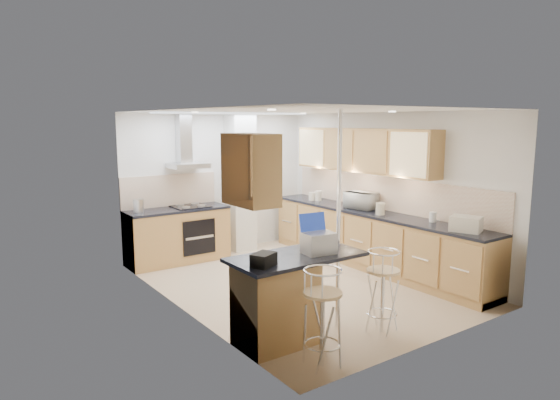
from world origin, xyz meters
TOP-DOWN VIEW (x-y plane):
  - ground at (0.00, 0.00)m, footprint 4.80×4.80m
  - room_shell at (0.32, 0.38)m, footprint 3.64×4.84m
  - right_counter at (1.50, 0.00)m, footprint 0.63×4.40m
  - back_counter at (-0.95, 2.10)m, footprint 1.70×0.63m
  - peninsula at (-1.12, -1.45)m, footprint 1.47×0.72m
  - microwave at (1.54, 0.29)m, footprint 0.42×0.55m
  - laptop at (-0.89, -1.53)m, footprint 0.36×0.29m
  - bag at (-1.64, -1.60)m, footprint 0.30×0.26m
  - bar_stool_near at (-1.30, -2.10)m, footprint 0.48×0.48m
  - bar_stool_end at (-0.23, -1.88)m, footprint 0.55×0.55m
  - jar_a at (1.50, 1.36)m, footprint 0.15×0.15m
  - jar_b at (1.41, 1.44)m, footprint 0.13×0.13m
  - jar_c at (1.41, -0.26)m, footprint 0.16×0.16m
  - jar_d at (1.61, -1.09)m, footprint 0.11×0.11m
  - bread_bin at (1.47, -1.74)m, footprint 0.42×0.46m
  - kettle at (-1.60, 2.10)m, footprint 0.16×0.16m

SIDE VIEW (x-z plane):
  - ground at x=0.00m, z-range 0.00..0.00m
  - back_counter at x=-0.95m, z-range 0.00..0.92m
  - right_counter at x=1.50m, z-range 0.00..0.92m
  - peninsula at x=-1.12m, z-range 0.01..0.95m
  - bar_stool_end at x=-0.23m, z-range 0.00..0.95m
  - bar_stool_near at x=-1.30m, z-range 0.00..0.98m
  - jar_d at x=1.61m, z-range 0.92..1.07m
  - jar_b at x=1.41m, z-range 0.92..1.07m
  - bag at x=-1.64m, z-range 0.94..1.07m
  - jar_a at x=1.50m, z-range 0.92..1.10m
  - jar_c at x=1.41m, z-range 0.92..1.11m
  - bread_bin at x=1.47m, z-range 0.92..1.12m
  - kettle at x=-1.60m, z-range 0.92..1.13m
  - laptop at x=-0.89m, z-range 0.94..1.17m
  - microwave at x=1.54m, z-range 0.92..1.20m
  - room_shell at x=0.32m, z-range 0.29..2.80m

